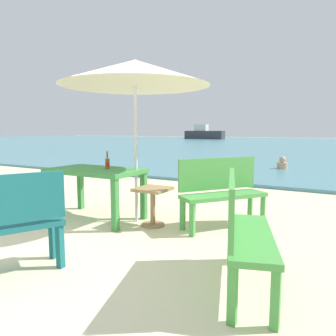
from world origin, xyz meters
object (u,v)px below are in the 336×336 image
Objects in this scene: picnic_table_green at (95,176)px; swimmer_person at (282,164)px; boat_sailboat at (204,134)px; side_table_wood at (153,201)px; bench_green_left at (221,188)px; beer_bottle_amber at (107,163)px; patio_umbrella at (135,73)px; bench_green_right at (242,225)px.

picnic_table_green is 3.41× the size of swimmer_person.
swimmer_person is at bearing 78.40° from picnic_table_green.
boat_sailboat is (-16.53, 33.02, 0.61)m from swimmer_person.
picnic_table_green is 0.24× the size of boat_sailboat.
bench_green_left is at bearing 26.35° from side_table_wood.
side_table_wood is (0.76, 0.04, -0.50)m from beer_bottle_amber.
patio_umbrella is 1.99m from bench_green_left.
picnic_table_green is at bearing -163.73° from bench_green_left.
patio_umbrella is (0.44, 0.11, 1.26)m from beer_bottle_amber.
picnic_table_green is 0.28m from beer_bottle_amber.
picnic_table_green reaches higher than side_table_wood.
patio_umbrella is 4.26× the size of side_table_wood.
picnic_table_green is at bearing -101.60° from swimmer_person.
beer_bottle_amber is at bearing -177.30° from side_table_wood.
bench_green_left is (0.84, 0.42, 0.19)m from side_table_wood.
swimmer_person is (0.87, 7.10, -1.88)m from patio_umbrella.
side_table_wood is 43.26m from boat_sailboat.
beer_bottle_amber is 1.34m from patio_umbrella.
bench_green_right is 8.36m from swimmer_person.
beer_bottle_amber is 0.05× the size of boat_sailboat.
boat_sailboat is (-15.99, 40.19, 0.49)m from side_table_wood.
bench_green_right is (2.52, -1.02, -0.11)m from picnic_table_green.
beer_bottle_amber is 43.02m from boat_sailboat.
bench_green_right is at bearing -32.24° from patio_umbrella.
patio_umbrella is 2.74m from bench_green_right.
patio_umbrella reaches higher than boat_sailboat.
bench_green_right is 0.21× the size of boat_sailboat.
beer_bottle_amber is 1.70m from bench_green_left.
side_table_wood is 7.19m from swimmer_person.
patio_umbrella is 5.61× the size of swimmer_person.
bench_green_right is 3.06× the size of swimmer_person.
picnic_table_green is at bearing -69.53° from boat_sailboat.
picnic_table_green is 2.59× the size of side_table_wood.
bench_green_left is at bearing 15.77° from beer_bottle_amber.
beer_bottle_amber is at bearing 155.02° from bench_green_right.
beer_bottle_amber reaches higher than picnic_table_green.
beer_bottle_amber reaches higher than side_table_wood.
patio_umbrella reaches higher than swimmer_person.
bench_green_right is (2.33, -1.09, -0.31)m from beer_bottle_amber.
beer_bottle_amber is at bearing 20.53° from picnic_table_green.
beer_bottle_amber is 7.35m from swimmer_person.
swimmer_person is at bearing 85.64° from side_table_wood.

